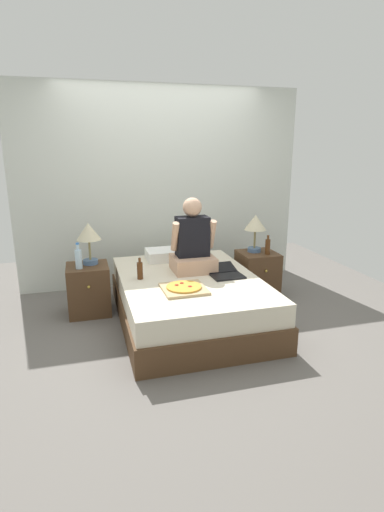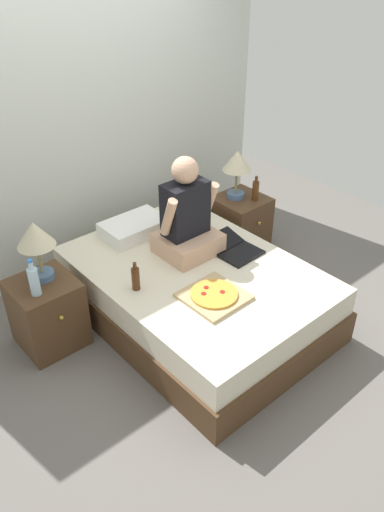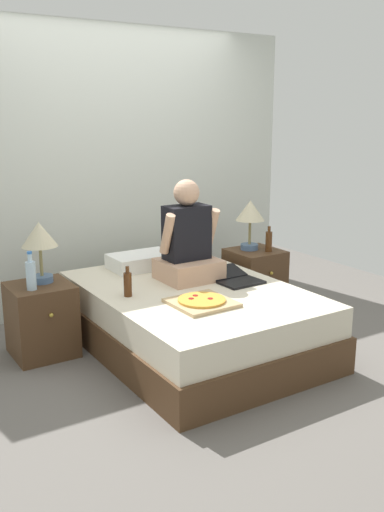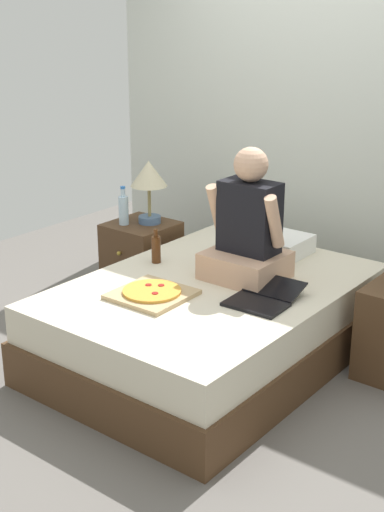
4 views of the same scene
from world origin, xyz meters
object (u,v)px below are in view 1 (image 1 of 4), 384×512
at_px(person_seated, 193,244).
at_px(beer_bottle, 268,246).
at_px(lamp_on_right_nightstand, 255,225).
at_px(lamp_on_left_nightstand, 89,234).
at_px(nightstand_left, 89,289).
at_px(laptop, 225,273).
at_px(pizza_box, 184,288).
at_px(water_bottle, 79,258).
at_px(beer_bottle_on_bed, 140,270).
at_px(nightstand_right, 257,274).
at_px(bed, 189,299).

bearing_deg(person_seated, beer_bottle, 10.41).
bearing_deg(lamp_on_right_nightstand, lamp_on_left_nightstand, 180.00).
bearing_deg(nightstand_left, lamp_on_left_nightstand, 51.37).
bearing_deg(person_seated, lamp_on_right_nightstand, 20.72).
relative_size(lamp_on_left_nightstand, beer_bottle, 1.96).
relative_size(laptop, pizza_box, 1.05).
xyz_separation_m(water_bottle, person_seated, (1.18, -0.19, 0.12)).
bearing_deg(beer_bottle, lamp_on_right_nightstand, 123.69).
bearing_deg(water_bottle, beer_bottle_on_bed, -29.27).
xyz_separation_m(laptop, beer_bottle_on_bed, (-0.87, 0.12, 0.07)).
bearing_deg(beer_bottle_on_bed, beer_bottle, 11.58).
height_order(lamp_on_left_nightstand, lamp_on_right_nightstand, same).
relative_size(lamp_on_right_nightstand, person_seated, 0.58).
bearing_deg(beer_bottle, person_seated, -169.59).
distance_m(person_seated, laptop, 0.46).
bearing_deg(person_seated, nightstand_left, 165.80).
xyz_separation_m(nightstand_right, pizza_box, (-1.14, -0.85, 0.23)).
relative_size(laptop, beer_bottle_on_bed, 1.94).
bearing_deg(bed, lamp_on_left_nightstand, 150.34).
relative_size(nightstand_left, pizza_box, 1.32).
relative_size(bed, lamp_on_left_nightstand, 4.37).
bearing_deg(bed, beer_bottle_on_bed, 171.21).
bearing_deg(laptop, beer_bottle, 32.38).
relative_size(nightstand_left, lamp_on_left_nightstand, 1.20).
height_order(nightstand_left, lamp_on_right_nightstand, lamp_on_right_nightstand).
bearing_deg(nightstand_left, beer_bottle_on_bed, -39.58).
distance_m(lamp_on_left_nightstand, lamp_on_right_nightstand, 1.92).
height_order(bed, water_bottle, water_bottle).
height_order(nightstand_right, lamp_on_right_nightstand, lamp_on_right_nightstand).
relative_size(water_bottle, beer_bottle_on_bed, 1.25).
distance_m(nightstand_right, lamp_on_right_nightstand, 0.60).
distance_m(water_bottle, lamp_on_right_nightstand, 2.06).
relative_size(bed, pizza_box, 4.83).
relative_size(bed, water_bottle, 7.13).
bearing_deg(lamp_on_left_nightstand, beer_bottle, -4.24).
relative_size(lamp_on_right_nightstand, beer_bottle_on_bed, 2.05).
xyz_separation_m(nightstand_left, laptop, (1.37, -0.54, 0.23)).
distance_m(bed, nightstand_right, 1.11).
bearing_deg(pizza_box, lamp_on_right_nightstand, 39.05).
height_order(water_bottle, beer_bottle, water_bottle).
relative_size(nightstand_left, lamp_on_right_nightstand, 1.20).
height_order(nightstand_left, laptop, laptop).
relative_size(nightstand_right, laptop, 1.26).
xyz_separation_m(bed, nightstand_left, (-1.00, 0.49, 0.03)).
bearing_deg(water_bottle, person_seated, -9.06).
relative_size(nightstand_right, beer_bottle_on_bed, 2.45).
bearing_deg(nightstand_left, lamp_on_right_nightstand, 1.46).
xyz_separation_m(bed, lamp_on_right_nightstand, (0.97, 0.54, 0.63)).
xyz_separation_m(water_bottle, laptop, (1.45, -0.45, -0.15)).
relative_size(bed, beer_bottle, 8.56).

